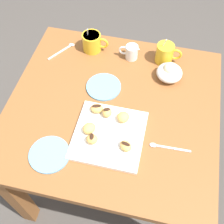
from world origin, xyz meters
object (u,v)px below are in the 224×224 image
object	(u,v)px
beignet_1	(107,112)
dining_table	(113,122)
beignet_0	(126,146)
coffee_mug_mustard_right	(165,53)
beignet_3	(123,117)
saucer_sky_right	(49,154)
beignet_2	(89,128)
ice_cream_bowl	(170,72)
coffee_mug_mustard_left	(92,42)
beignet_4	(97,108)
beignet_5	(92,139)
pastry_plate_square	(109,135)
saucer_sky_left	(104,87)
cream_pitcher_white	(131,52)

from	to	relation	value
beignet_1	dining_table	bearing A→B (deg)	81.05
dining_table	beignet_0	size ratio (longest dim) A/B	17.98
coffee_mug_mustard_right	beignet_3	bearing A→B (deg)	-107.38
beignet_1	coffee_mug_mustard_right	bearing A→B (deg)	63.42
saucer_sky_right	beignet_1	distance (m)	0.29
beignet_2	beignet_3	world-z (taller)	same
ice_cream_bowl	beignet_2	bearing A→B (deg)	-126.99
dining_table	coffee_mug_mustard_right	size ratio (longest dim) A/B	6.20
coffee_mug_mustard_left	beignet_4	world-z (taller)	coffee_mug_mustard_left
beignet_3	coffee_mug_mustard_right	bearing A→B (deg)	72.62
coffee_mug_mustard_left	beignet_5	bearing A→B (deg)	-74.87
pastry_plate_square	saucer_sky_right	world-z (taller)	pastry_plate_square
saucer_sky_left	saucer_sky_right	world-z (taller)	same
ice_cream_bowl	saucer_sky_left	distance (m)	0.31
pastry_plate_square	saucer_sky_left	xyz separation A→B (m)	(-0.08, 0.24, -0.00)
pastry_plate_square	beignet_3	xyz separation A→B (m)	(0.04, 0.08, 0.03)
ice_cream_bowl	saucer_sky_left	bearing A→B (deg)	-155.64
coffee_mug_mustard_right	beignet_0	world-z (taller)	coffee_mug_mustard_right
saucer_sky_right	pastry_plate_square	bearing A→B (deg)	33.11
beignet_1	beignet_4	size ratio (longest dim) A/B	0.80
saucer_sky_right	beignet_1	xyz separation A→B (m)	(0.18, 0.22, 0.03)
beignet_0	beignet_4	world-z (taller)	same
saucer_sky_right	beignet_3	distance (m)	0.33
beignet_5	pastry_plate_square	bearing A→B (deg)	40.37
beignet_3	beignet_4	size ratio (longest dim) A/B	0.96
ice_cream_bowl	beignet_5	bearing A→B (deg)	-121.45
cream_pitcher_white	beignet_4	world-z (taller)	cream_pitcher_white
beignet_2	beignet_3	bearing A→B (deg)	34.29
cream_pitcher_white	saucer_sky_left	world-z (taller)	cream_pitcher_white
coffee_mug_mustard_right	dining_table	bearing A→B (deg)	-119.52
beignet_3	cream_pitcher_white	bearing A→B (deg)	95.78
coffee_mug_mustard_left	pastry_plate_square	bearing A→B (deg)	-67.39
beignet_2	beignet_0	bearing A→B (deg)	-15.34
coffee_mug_mustard_right	beignet_5	bearing A→B (deg)	-112.91
beignet_4	beignet_1	bearing A→B (deg)	-14.94
dining_table	pastry_plate_square	xyz separation A→B (m)	(0.02, -0.15, 0.14)
saucer_sky_right	beignet_4	bearing A→B (deg)	60.96
saucer_sky_left	coffee_mug_mustard_right	bearing A→B (deg)	43.20
beignet_2	pastry_plate_square	bearing A→B (deg)	1.32
dining_table	beignet_3	distance (m)	0.19
saucer_sky_right	beignet_3	size ratio (longest dim) A/B	3.07
cream_pitcher_white	beignet_3	bearing A→B (deg)	-84.22
cream_pitcher_white	ice_cream_bowl	world-z (taller)	ice_cream_bowl
saucer_sky_left	beignet_0	size ratio (longest dim) A/B	3.09
saucer_sky_left	beignet_4	world-z (taller)	beignet_4
beignet_4	coffee_mug_mustard_left	bearing A→B (deg)	108.02
coffee_mug_mustard_left	saucer_sky_left	world-z (taller)	coffee_mug_mustard_left
pastry_plate_square	beignet_1	world-z (taller)	beignet_1
coffee_mug_mustard_left	beignet_0	size ratio (longest dim) A/B	2.73
saucer_sky_left	beignet_3	distance (m)	0.21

